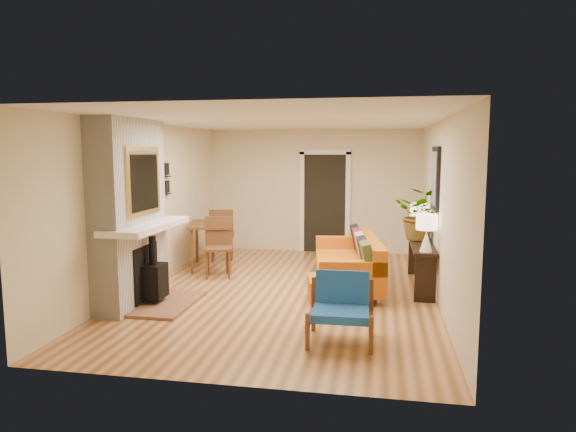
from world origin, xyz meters
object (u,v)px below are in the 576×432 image
Objects in this scene: blue_chair at (341,304)px; dining_table at (216,232)px; houseplant at (421,214)px; sofa at (352,263)px; lamp_far at (419,215)px; lamp_near at (427,228)px; console_table at (421,251)px; ottoman at (332,288)px.

blue_chair is 4.13m from dining_table.
houseplant reaches higher than dining_table.
sofa is 4.32× the size of lamp_far.
blue_chair is 1.42× the size of lamp_far.
houseplant is (-0.01, 0.97, 0.09)m from lamp_near.
console_table is (1.07, 0.15, 0.19)m from sofa.
sofa is at bearing -139.86° from lamp_far.
houseplant reaches higher than lamp_far.
lamp_near is at bearing -90.00° from console_table.
dining_table is 3.66m from lamp_far.
sofa is 2.73m from dining_table.
dining_table is 3.72m from console_table.
lamp_near is at bearing -22.49° from dining_table.
console_table is (1.31, 1.02, 0.38)m from ottoman.
blue_chair is 0.41× the size of console_table.
console_table is 0.90m from lamp_far.
dining_table is 2.29× the size of houseplant.
lamp_far is (3.64, 0.02, 0.39)m from dining_table.
lamp_far is at bearing 53.53° from ottoman.
lamp_far reaches higher than ottoman.
console_table is (1.07, 2.49, 0.16)m from blue_chair.
console_table is 0.61m from houseplant.
dining_table is (-2.57, 3.23, 0.26)m from blue_chair.
ottoman is 2.02m from houseplant.
sofa is 1.10m from console_table.
ottoman is 1.59m from lamp_near.
ottoman is 0.43× the size of console_table.
lamp_far is (1.07, 3.25, 0.65)m from blue_chair.
sofa is 1.20× the size of dining_table.
ottoman is 1.49× the size of lamp_far.
sofa is at bearing 90.04° from blue_chair.
dining_table is at bearing 171.64° from houseplant.
ottoman is 1.05× the size of blue_chair.
lamp_far reaches higher than blue_chair.
houseplant is at bearing 68.47° from blue_chair.
lamp_far reaches higher than console_table.
sofa is 2.91× the size of ottoman.
lamp_far is (1.31, 1.78, 0.86)m from ottoman.
lamp_near is at bearing 10.74° from ottoman.
sofa is at bearing 74.66° from ottoman.
lamp_near reaches higher than sofa.
ottoman is at bearing -136.82° from houseplant.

